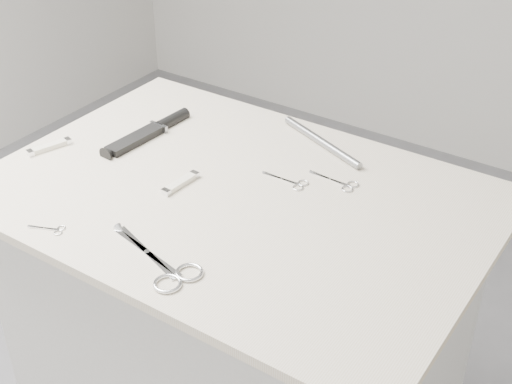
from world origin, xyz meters
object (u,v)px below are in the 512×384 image
Objects in this scene: embroidery_scissors_b at (291,182)px; pocket_knife_b at (181,183)px; embroidery_scissors_a at (341,183)px; sheathed_knife at (152,130)px; tiny_scissors at (51,229)px; metal_rail at (322,142)px; plinth at (239,360)px; pocket_knife_a at (49,146)px; large_shears at (167,269)px.

pocket_knife_b is at bearing -144.33° from embroidery_scissors_b.
embroidery_scissors_a is 0.44× the size of sheathed_knife.
pocket_knife_b is (0.10, 0.25, 0.00)m from tiny_scissors.
tiny_scissors is at bearing -114.68° from metal_rail.
embroidery_scissors_b is 0.39× the size of metal_rail.
pocket_knife_b reaches higher than plinth.
pocket_knife_a is (-0.14, -0.18, -0.00)m from sheathed_knife.
plinth is at bearing -127.85° from embroidery_scissors_b.
pocket_knife_b is at bearing 139.36° from large_shears.
embroidery_scissors_a is (0.16, 0.15, 0.47)m from plinth.
tiny_scissors is 0.68× the size of pocket_knife_a.
plinth is at bearing -99.58° from metal_rail.
large_shears reaches higher than embroidery_scissors_b.
sheathed_knife is 2.39× the size of pocket_knife_a.
tiny_scissors reaches higher than plinth.
tiny_scissors is at bearing -162.90° from sheathed_knife.
sheathed_knife is (-0.38, 0.00, 0.01)m from embroidery_scissors_b.
tiny_scissors is at bearing 161.84° from pocket_knife_b.
tiny_scissors is 0.27m from pocket_knife_b.
large_shears is at bearing -142.28° from pocket_knife_b.
embroidery_scissors_a is 1.07× the size of embroidery_scissors_b.
plinth is 3.49× the size of metal_rail.
tiny_scissors is at bearing -157.96° from large_shears.
embroidery_scissors_a is 0.65m from pocket_knife_a.
pocket_knife_b is 0.38× the size of metal_rail.
large_shears is 2.13× the size of pocket_knife_a.
embroidery_scissors_b is at bearing -81.11° from metal_rail.
sheathed_knife is 0.95× the size of metal_rail.
metal_rail reaches higher than embroidery_scissors_b.
embroidery_scissors_b is at bearing -53.11° from pocket_knife_a.
metal_rail is (0.26, 0.56, 0.01)m from tiny_scissors.
tiny_scissors is (-0.37, -0.44, -0.00)m from embroidery_scissors_a.
pocket_knife_b is (0.19, -0.14, -0.00)m from sheathed_knife.
large_shears is 0.50m from sheathed_knife.
embroidery_scissors_b is at bearing 100.48° from large_shears.
plinth is 0.49m from pocket_knife_b.
plinth is at bearing 31.74° from tiny_scissors.
pocket_knife_a is 0.40× the size of metal_rail.
embroidery_scissors_a is 0.58m from tiny_scissors.
plinth is 12.87× the size of tiny_scissors.
embroidery_scissors_b is 0.48m from tiny_scissors.
sheathed_knife is at bearing 161.99° from plinth.
pocket_knife_a reaches higher than plinth.
sheathed_knife is at bearing 149.04° from large_shears.
pocket_knife_b is 0.34m from metal_rail.
pocket_knife_a reaches higher than large_shears.
pocket_knife_a and pocket_knife_b have the same top height.
embroidery_scissors_b is 0.55m from pocket_knife_a.
large_shears is 0.43m from embroidery_scissors_a.
pocket_knife_a is at bearing -169.47° from plinth.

